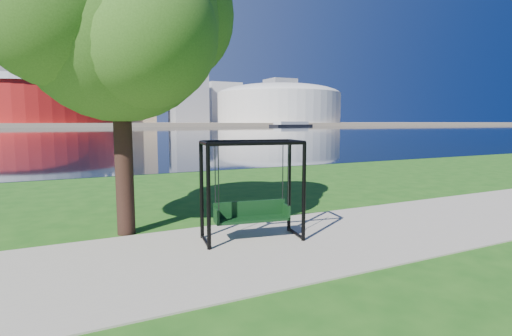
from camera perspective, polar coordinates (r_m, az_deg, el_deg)
ground at (r=8.64m, az=-1.30°, el=-10.48°), size 900.00×900.00×0.00m
path at (r=8.21m, az=0.21°, el=-11.30°), size 120.00×4.00×0.03m
river at (r=109.56m, az=-24.76°, el=4.68°), size 900.00×180.00×0.02m
far_bank at (r=313.50m, az=-26.02°, el=5.66°), size 900.00×228.00×2.00m
stadium at (r=242.84m, az=-28.36°, el=8.58°), size 83.00×83.00×32.00m
arena at (r=279.57m, az=3.25°, el=9.33°), size 84.00×84.00×26.56m
skyline at (r=328.57m, az=-27.12°, el=11.72°), size 392.00×66.00×96.50m
swing at (r=8.51m, az=-0.61°, el=-3.54°), size 2.22×1.24×2.15m
park_tree at (r=9.67m, az=-19.44°, el=19.97°), size 5.60×5.06×6.96m
barge at (r=223.03m, az=5.08°, el=6.25°), size 28.35×13.97×2.74m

